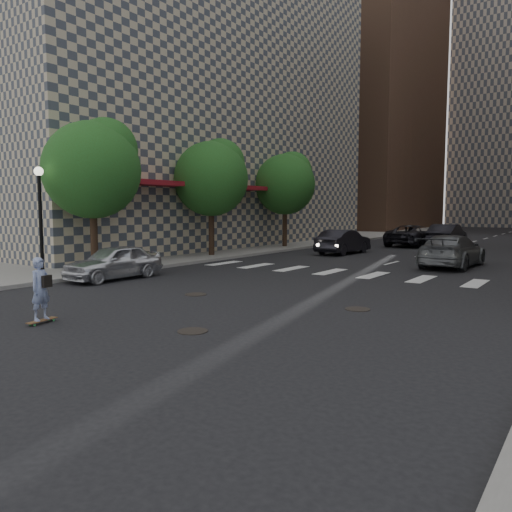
{
  "coord_description": "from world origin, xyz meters",
  "views": [
    {
      "loc": [
        8.78,
        -10.87,
        2.82
      ],
      "look_at": [
        -0.2,
        2.07,
        1.3
      ],
      "focal_mm": 35.0,
      "sensor_mm": 36.0,
      "label": 1
    }
  ],
  "objects": [
    {
      "name": "traffic_car_b",
      "position": [
        2.94,
        14.0,
        0.77
      ],
      "size": [
        2.32,
        5.39,
        1.55
      ],
      "primitive_type": "imported",
      "rotation": [
        0.0,
        0.0,
        3.11
      ],
      "color": "#515458",
      "rests_on": "ground"
    },
    {
      "name": "manhole_b",
      "position": [
        -2.0,
        1.2,
        0.01
      ],
      "size": [
        0.7,
        0.7,
        0.02
      ],
      "primitive_type": "cylinder",
      "color": "black",
      "rests_on": "ground"
    },
    {
      "name": "sidewalk_left",
      "position": [
        -14.5,
        20.0,
        0.07
      ],
      "size": [
        13.0,
        80.0,
        0.15
      ],
      "primitive_type": "cube",
      "color": "gray",
      "rests_on": "ground"
    },
    {
      "name": "silver_sedan",
      "position": [
        -7.0,
        2.0,
        0.69
      ],
      "size": [
        1.72,
        4.08,
        1.38
      ],
      "primitive_type": "imported",
      "rotation": [
        0.0,
        0.0,
        -0.02
      ],
      "color": "silver",
      "rests_on": "ground"
    },
    {
      "name": "tree_c",
      "position": [
        -9.45,
        19.14,
        4.65
      ],
      "size": [
        4.2,
        4.2,
        6.6
      ],
      "color": "#382619",
      "rests_on": "sidewalk_left"
    },
    {
      "name": "traffic_car_e",
      "position": [
        -0.52,
        27.05,
        0.82
      ],
      "size": [
        1.75,
        4.98,
        1.64
      ],
      "primitive_type": "imported",
      "rotation": [
        0.0,
        0.0,
        3.14
      ],
      "color": "black",
      "rests_on": "ground"
    },
    {
      "name": "tree_b",
      "position": [
        -9.45,
        11.14,
        4.65
      ],
      "size": [
        4.2,
        4.2,
        6.6
      ],
      "color": "#382619",
      "rests_on": "sidewalk_left"
    },
    {
      "name": "tree_a",
      "position": [
        -9.45,
        3.14,
        4.65
      ],
      "size": [
        4.2,
        4.2,
        6.6
      ],
      "color": "#382619",
      "rests_on": "sidewalk_left"
    },
    {
      "name": "manhole_c",
      "position": [
        3.3,
        2.0,
        0.01
      ],
      "size": [
        0.7,
        0.7,
        0.02
      ],
      "primitive_type": "cylinder",
      "color": "black",
      "rests_on": "ground"
    },
    {
      "name": "ground",
      "position": [
        0.0,
        0.0,
        0.0
      ],
      "size": [
        160.0,
        160.0,
        0.0
      ],
      "primitive_type": "plane",
      "color": "black",
      "rests_on": "ground"
    },
    {
      "name": "traffic_car_c",
      "position": [
        -2.62,
        26.0,
        0.78
      ],
      "size": [
        3.03,
        5.81,
        1.56
      ],
      "primitive_type": "imported",
      "rotation": [
        0.0,
        0.0,
        3.06
      ],
      "color": "black",
      "rests_on": "ground"
    },
    {
      "name": "traffic_car_a",
      "position": [
        -4.26,
        17.35,
        0.75
      ],
      "size": [
        1.82,
        4.62,
        1.5
      ],
      "primitive_type": "imported",
      "rotation": [
        0.0,
        0.0,
        3.09
      ],
      "color": "black",
      "rests_on": "ground"
    },
    {
      "name": "building_left",
      "position": [
        -18.49,
        18.48,
        12.48
      ],
      "size": [
        16.4,
        33.0,
        25.0
      ],
      "color": "tan",
      "rests_on": "ground"
    },
    {
      "name": "lamppost",
      "position": [
        -9.5,
        0.5,
        2.93
      ],
      "size": [
        0.36,
        0.36,
        4.28
      ],
      "color": "black",
      "rests_on": "sidewalk_left"
    },
    {
      "name": "skateboarder",
      "position": [
        -2.38,
        -4.0,
        0.85
      ],
      "size": [
        0.47,
        0.84,
        1.63
      ],
      "rotation": [
        0.0,
        0.0,
        0.19
      ],
      "color": "brown",
      "rests_on": "ground"
    },
    {
      "name": "tower_left",
      "position": [
        -20.0,
        55.0,
        20.0
      ],
      "size": [
        18.0,
        24.0,
        40.0
      ],
      "primitive_type": "cube",
      "color": "brown",
      "rests_on": "ground"
    },
    {
      "name": "manhole_a",
      "position": [
        1.2,
        -2.5,
        0.01
      ],
      "size": [
        0.7,
        0.7,
        0.02
      ],
      "primitive_type": "cylinder",
      "color": "black",
      "rests_on": "ground"
    }
  ]
}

